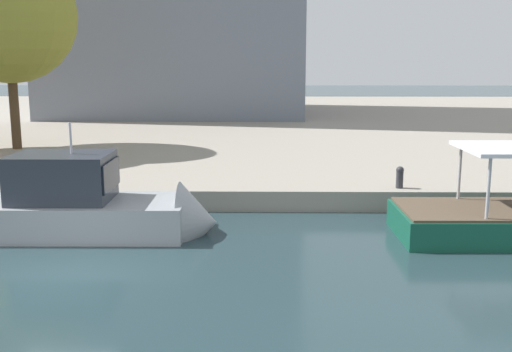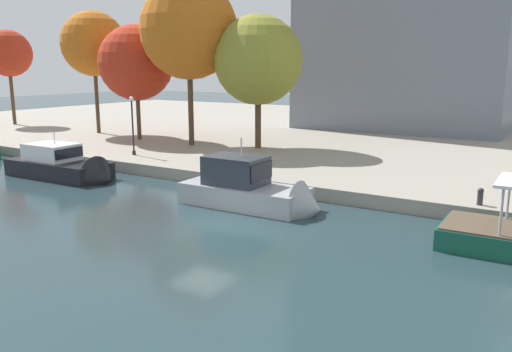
{
  "view_description": "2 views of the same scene",
  "coord_description": "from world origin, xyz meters",
  "px_view_note": "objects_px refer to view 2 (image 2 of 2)",
  "views": [
    {
      "loc": [
        5.32,
        -14.68,
        5.65
      ],
      "look_at": [
        4.98,
        7.91,
        1.26
      ],
      "focal_mm": 43.08,
      "sensor_mm": 36.0,
      "label": 1
    },
    {
      "loc": [
        13.91,
        -17.86,
        7.18
      ],
      "look_at": [
        -0.89,
        6.02,
        1.31
      ],
      "focal_mm": 36.34,
      "sensor_mm": 36.0,
      "label": 2
    }
  ],
  "objects_px": {
    "tree_3": "(9,54)",
    "tree_4": "(93,44)",
    "motor_yacht_2": "(254,193)",
    "mooring_bollard_1": "(480,196)",
    "motor_yacht_1": "(65,169)",
    "tree_5": "(193,29)",
    "tree_1": "(136,63)",
    "tree_2": "(254,60)",
    "lamp_post": "(133,124)"
  },
  "relations": [
    {
      "from": "mooring_bollard_1",
      "to": "tree_4",
      "type": "relative_size",
      "value": 0.07
    },
    {
      "from": "motor_yacht_2",
      "to": "tree_3",
      "type": "xyz_separation_m",
      "value": [
        -41.53,
        14.08,
        7.94
      ]
    },
    {
      "from": "motor_yacht_1",
      "to": "tree_2",
      "type": "relative_size",
      "value": 0.81
    },
    {
      "from": "lamp_post",
      "to": "tree_3",
      "type": "distance_m",
      "value": 29.28
    },
    {
      "from": "motor_yacht_2",
      "to": "tree_4",
      "type": "xyz_separation_m",
      "value": [
        -26.85,
        13.44,
        8.66
      ]
    },
    {
      "from": "tree_2",
      "to": "tree_5",
      "type": "height_order",
      "value": "tree_5"
    },
    {
      "from": "motor_yacht_1",
      "to": "lamp_post",
      "type": "height_order",
      "value": "lamp_post"
    },
    {
      "from": "mooring_bollard_1",
      "to": "tree_2",
      "type": "relative_size",
      "value": 0.08
    },
    {
      "from": "motor_yacht_2",
      "to": "tree_3",
      "type": "relative_size",
      "value": 0.74
    },
    {
      "from": "lamp_post",
      "to": "motor_yacht_1",
      "type": "bearing_deg",
      "value": -95.04
    },
    {
      "from": "tree_4",
      "to": "tree_2",
      "type": "bearing_deg",
      "value": 0.47
    },
    {
      "from": "motor_yacht_2",
      "to": "tree_4",
      "type": "relative_size",
      "value": 0.66
    },
    {
      "from": "tree_3",
      "to": "tree_1",
      "type": "bearing_deg",
      "value": -5.28
    },
    {
      "from": "motor_yacht_2",
      "to": "tree_2",
      "type": "relative_size",
      "value": 0.74
    },
    {
      "from": "tree_1",
      "to": "tree_4",
      "type": "height_order",
      "value": "tree_4"
    },
    {
      "from": "mooring_bollard_1",
      "to": "tree_5",
      "type": "bearing_deg",
      "value": 160.35
    },
    {
      "from": "tree_4",
      "to": "lamp_post",
      "type": "bearing_deg",
      "value": -31.79
    },
    {
      "from": "motor_yacht_1",
      "to": "tree_5",
      "type": "distance_m",
      "value": 15.86
    },
    {
      "from": "motor_yacht_1",
      "to": "motor_yacht_2",
      "type": "bearing_deg",
      "value": 0.02
    },
    {
      "from": "mooring_bollard_1",
      "to": "tree_2",
      "type": "distance_m",
      "value": 22.38
    },
    {
      "from": "mooring_bollard_1",
      "to": "motor_yacht_1",
      "type": "bearing_deg",
      "value": -171.11
    },
    {
      "from": "mooring_bollard_1",
      "to": "tree_5",
      "type": "xyz_separation_m",
      "value": [
        -23.87,
        8.52,
        9.1
      ]
    },
    {
      "from": "motor_yacht_2",
      "to": "tree_2",
      "type": "distance_m",
      "value": 17.48
    },
    {
      "from": "mooring_bollard_1",
      "to": "lamp_post",
      "type": "height_order",
      "value": "lamp_post"
    },
    {
      "from": "tree_2",
      "to": "tree_5",
      "type": "bearing_deg",
      "value": -163.5
    },
    {
      "from": "motor_yacht_1",
      "to": "tree_4",
      "type": "height_order",
      "value": "tree_4"
    },
    {
      "from": "mooring_bollard_1",
      "to": "tree_4",
      "type": "height_order",
      "value": "tree_4"
    },
    {
      "from": "lamp_post",
      "to": "tree_2",
      "type": "bearing_deg",
      "value": 54.98
    },
    {
      "from": "motor_yacht_2",
      "to": "tree_2",
      "type": "xyz_separation_m",
      "value": [
        -8.43,
        13.59,
        7.06
      ]
    },
    {
      "from": "lamp_post",
      "to": "tree_1",
      "type": "relative_size",
      "value": 0.43
    },
    {
      "from": "tree_2",
      "to": "tree_3",
      "type": "relative_size",
      "value": 0.99
    },
    {
      "from": "lamp_post",
      "to": "tree_1",
      "type": "xyz_separation_m",
      "value": [
        -5.83,
        6.55,
        4.54
      ]
    },
    {
      "from": "mooring_bollard_1",
      "to": "tree_5",
      "type": "relative_size",
      "value": 0.06
    },
    {
      "from": "motor_yacht_1",
      "to": "tree_5",
      "type": "height_order",
      "value": "tree_5"
    },
    {
      "from": "tree_2",
      "to": "tree_5",
      "type": "relative_size",
      "value": 0.79
    },
    {
      "from": "tree_1",
      "to": "tree_5",
      "type": "xyz_separation_m",
      "value": [
        6.52,
        0.04,
        2.67
      ]
    },
    {
      "from": "mooring_bollard_1",
      "to": "tree_1",
      "type": "xyz_separation_m",
      "value": [
        -30.38,
        8.48,
        6.43
      ]
    },
    {
      "from": "tree_2",
      "to": "tree_4",
      "type": "height_order",
      "value": "tree_4"
    },
    {
      "from": "tree_3",
      "to": "tree_4",
      "type": "xyz_separation_m",
      "value": [
        14.67,
        -0.64,
        0.72
      ]
    },
    {
      "from": "tree_2",
      "to": "tree_5",
      "type": "distance_m",
      "value": 5.75
    },
    {
      "from": "motor_yacht_2",
      "to": "lamp_post",
      "type": "bearing_deg",
      "value": 158.07
    },
    {
      "from": "tree_4",
      "to": "motor_yacht_2",
      "type": "bearing_deg",
      "value": -26.59
    },
    {
      "from": "tree_1",
      "to": "tree_5",
      "type": "distance_m",
      "value": 7.04
    },
    {
      "from": "tree_5",
      "to": "tree_2",
      "type": "bearing_deg",
      "value": 16.5
    },
    {
      "from": "lamp_post",
      "to": "tree_5",
      "type": "xyz_separation_m",
      "value": [
        0.69,
        6.59,
        7.21
      ]
    },
    {
      "from": "motor_yacht_2",
      "to": "tree_5",
      "type": "xyz_separation_m",
      "value": [
        -13.39,
        12.12,
        9.56
      ]
    },
    {
      "from": "tree_5",
      "to": "tree_1",
      "type": "bearing_deg",
      "value": -179.63
    },
    {
      "from": "motor_yacht_1",
      "to": "tree_1",
      "type": "bearing_deg",
      "value": 111.94
    },
    {
      "from": "tree_2",
      "to": "mooring_bollard_1",
      "type": "bearing_deg",
      "value": -27.86
    },
    {
      "from": "tree_4",
      "to": "tree_1",
      "type": "bearing_deg",
      "value": -11.1
    }
  ]
}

